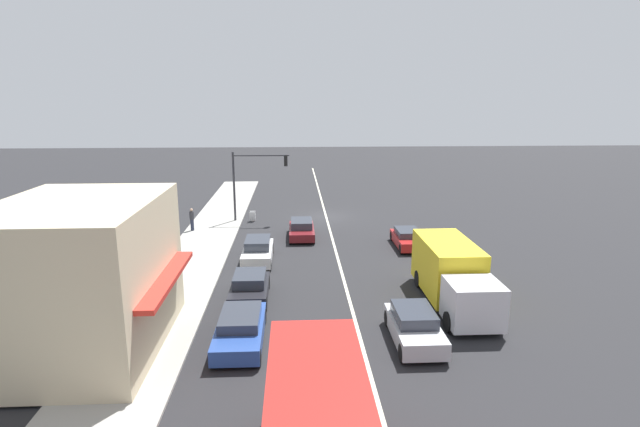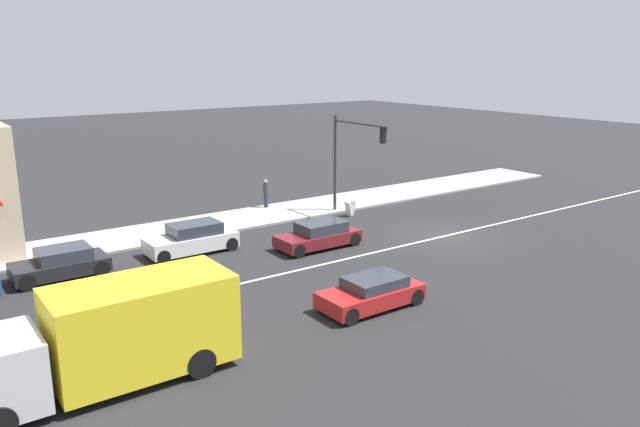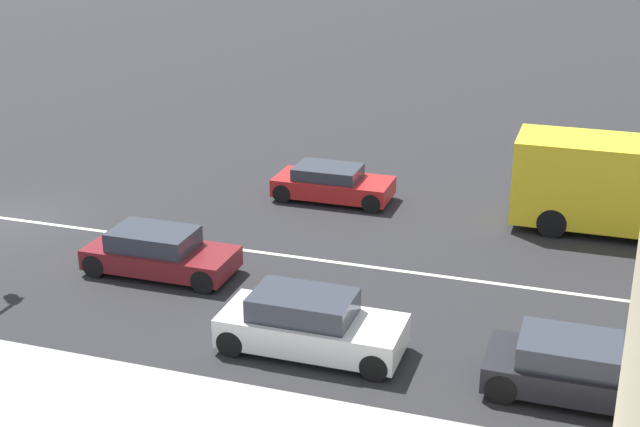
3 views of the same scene
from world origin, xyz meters
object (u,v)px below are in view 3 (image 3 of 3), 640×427
at_px(delivery_truck, 630,187).
at_px(sedan_dark, 575,368).
at_px(hatchback_red, 332,184).
at_px(sedan_maroon, 159,253).
at_px(van_white, 310,324).

distance_m(delivery_truck, sedan_dark, 10.08).
bearing_deg(delivery_truck, hatchback_red, -90.00).
bearing_deg(sedan_maroon, hatchback_red, 159.20).
bearing_deg(hatchback_red, sedan_maroon, -20.80).
distance_m(sedan_maroon, sedan_dark, 11.59).
xyz_separation_m(delivery_truck, hatchback_red, (0.00, -9.50, -0.89)).
height_order(delivery_truck, sedan_dark, delivery_truck).
bearing_deg(van_white, delivery_truck, 145.44).
xyz_separation_m(delivery_truck, sedan_maroon, (7.20, -12.23, -0.86)).
relative_size(hatchback_red, van_white, 0.93).
height_order(van_white, sedan_dark, van_white).
xyz_separation_m(delivery_truck, sedan_dark, (10.00, -0.99, -0.85)).
relative_size(delivery_truck, hatchback_red, 1.90).
bearing_deg(sedan_dark, delivery_truck, 174.35).
distance_m(hatchback_red, sedan_dark, 13.13).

